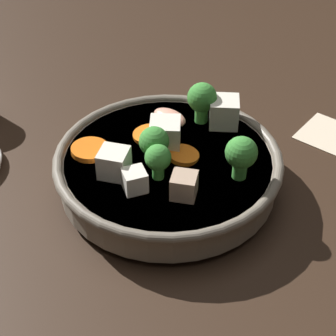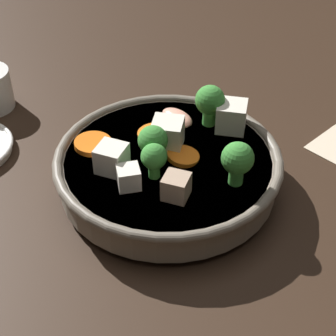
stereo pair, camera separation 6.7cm
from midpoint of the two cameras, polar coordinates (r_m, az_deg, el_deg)
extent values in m
plane|color=black|center=(0.69, -2.77, -2.22)|extent=(3.00, 3.00, 0.00)
cylinder|color=slate|center=(0.68, -2.79, -1.91)|extent=(0.14, 0.14, 0.01)
cylinder|color=slate|center=(0.67, -2.85, -0.37)|extent=(0.26, 0.26, 0.04)
torus|color=#685F52|center=(0.66, -2.90, 0.90)|extent=(0.27, 0.27, 0.01)
cylinder|color=brown|center=(0.66, -2.87, 0.20)|extent=(0.24, 0.24, 0.02)
cylinder|color=orange|center=(0.67, -10.74, 1.73)|extent=(0.05, 0.05, 0.01)
cylinder|color=orange|center=(0.69, -4.70, 3.28)|extent=(0.06, 0.06, 0.01)
cylinder|color=orange|center=(0.66, -1.38, 1.21)|extent=(0.05, 0.05, 0.01)
cylinder|color=green|center=(0.62, -4.06, -0.44)|extent=(0.01, 0.01, 0.02)
sphere|color=#388433|center=(0.61, -4.14, 0.95)|extent=(0.03, 0.03, 0.03)
cylinder|color=green|center=(0.71, 0.73, 5.45)|extent=(0.02, 0.02, 0.02)
sphere|color=#388433|center=(0.70, 0.75, 7.10)|extent=(0.04, 0.04, 0.04)
cylinder|color=green|center=(0.62, 4.28, -0.24)|extent=(0.02, 0.02, 0.02)
sphere|color=#388433|center=(0.61, 4.38, 1.46)|extent=(0.04, 0.04, 0.04)
cylinder|color=green|center=(0.64, -4.57, 1.18)|extent=(0.02, 0.02, 0.02)
sphere|color=#388433|center=(0.63, -4.68, 2.78)|extent=(0.03, 0.03, 0.03)
cube|color=silver|center=(0.61, -6.55, -1.39)|extent=(0.03, 0.03, 0.02)
cube|color=silver|center=(0.63, -8.53, 0.40)|extent=(0.04, 0.04, 0.03)
cube|color=silver|center=(0.66, -3.17, 3.33)|extent=(0.05, 0.05, 0.04)
cube|color=silver|center=(0.70, 3.02, 5.61)|extent=(0.05, 0.05, 0.04)
cube|color=tan|center=(0.60, -1.54, -1.93)|extent=(0.04, 0.04, 0.03)
ellipsoid|color=#EA9E84|center=(0.71, -2.53, 5.08)|extent=(0.05, 0.04, 0.02)
camera|label=1|loc=(0.03, -92.86, -2.35)|focal=60.00mm
camera|label=2|loc=(0.03, 87.14, 2.35)|focal=60.00mm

